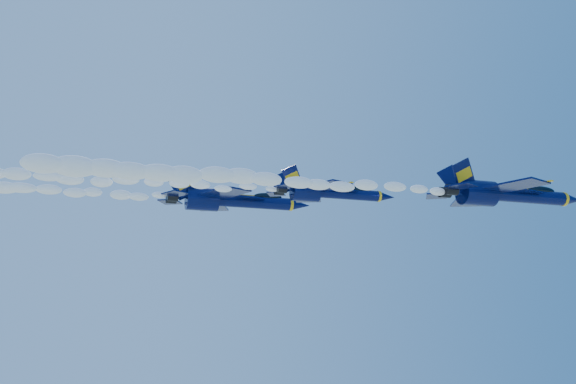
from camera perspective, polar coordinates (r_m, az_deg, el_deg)
name	(u,v)px	position (r m, az deg, el deg)	size (l,w,h in m)	color
jet_lead	(506,194)	(76.14, 18.77, -0.17)	(18.53, 15.20, 6.89)	#060C3A
smoke_trail_jet_lead	(252,178)	(63.34, -3.26, 1.22)	(43.19, 2.06, 1.86)	white
jet_second	(329,192)	(76.12, 3.68, -0.03)	(15.16, 12.43, 5.63)	#060C3A
smoke_trail_jet_second	(81,178)	(70.98, -17.93, 1.18)	(43.19, 1.69, 1.52)	white
jet_third	(231,200)	(84.31, -5.08, -0.73)	(19.32, 15.85, 7.18)	#060C3A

